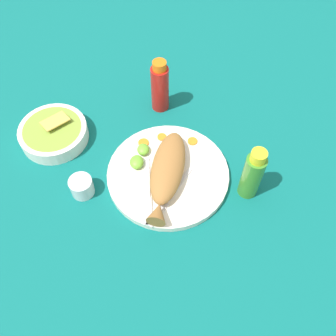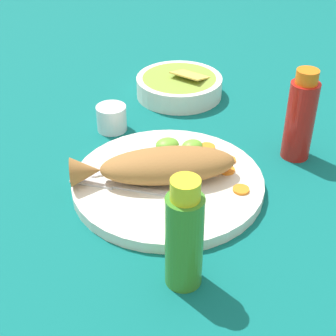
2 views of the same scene
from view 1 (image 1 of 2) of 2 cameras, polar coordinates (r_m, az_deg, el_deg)
ground_plane at (r=0.94m, az=0.00°, el=-1.29°), size 4.00×4.00×0.00m
main_plate at (r=0.93m, az=0.00°, el=-0.99°), size 0.30×0.30×0.02m
fried_fish at (r=0.90m, az=-0.15°, el=-0.49°), size 0.26×0.13×0.05m
fork_near at (r=0.88m, az=-0.04°, el=-4.88°), size 0.16×0.12×0.00m
fork_far at (r=0.89m, az=-3.08°, el=-4.00°), size 0.19×0.02×0.00m
carrot_slice_near at (r=0.98m, az=3.76°, el=4.10°), size 0.03×0.03×0.00m
carrot_slice_mid at (r=0.99m, az=-0.95°, el=4.76°), size 0.02×0.02×0.00m
carrot_slice_far at (r=0.98m, az=0.55°, el=4.11°), size 0.03×0.03×0.00m
carrot_slice_extra at (r=0.98m, az=-3.76°, el=3.85°), size 0.03×0.03×0.00m
lime_wedge_main at (r=0.95m, az=-3.80°, el=2.84°), size 0.04×0.03×0.02m
lime_wedge_side at (r=0.93m, az=-4.79°, el=0.91°), size 0.04×0.03×0.02m
hot_sauce_bottle_red at (r=1.03m, az=-1.24°, el=12.25°), size 0.05×0.05×0.16m
hot_sauce_bottle_green at (r=0.88m, az=12.72°, el=-0.96°), size 0.05×0.05×0.16m
salt_cup at (r=0.92m, az=-12.98°, el=-2.86°), size 0.06×0.06×0.05m
guacamole_bowl at (r=1.04m, az=-17.03°, el=5.17°), size 0.18×0.18×0.05m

